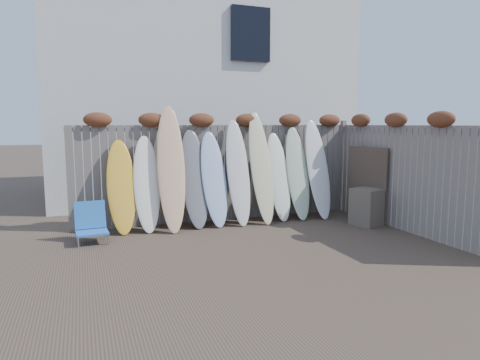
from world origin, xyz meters
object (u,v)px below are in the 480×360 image
object	(u,v)px
beach_chair	(91,224)
wooden_crate	(369,207)
lattice_panel	(367,184)
surfboard_0	(121,187)

from	to	relation	value
beach_chair	wooden_crate	bearing A→B (deg)	-6.53
lattice_panel	surfboard_0	bearing A→B (deg)	160.26
beach_chair	wooden_crate	size ratio (longest dim) A/B	0.93
beach_chair	lattice_panel	bearing A→B (deg)	-3.29
wooden_crate	lattice_panel	size ratio (longest dim) A/B	0.48
beach_chair	lattice_panel	distance (m)	5.47
beach_chair	surfboard_0	bearing A→B (deg)	40.81
lattice_panel	surfboard_0	distance (m)	4.94
wooden_crate	lattice_panel	world-z (taller)	lattice_panel
wooden_crate	surfboard_0	size ratio (longest dim) A/B	0.41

